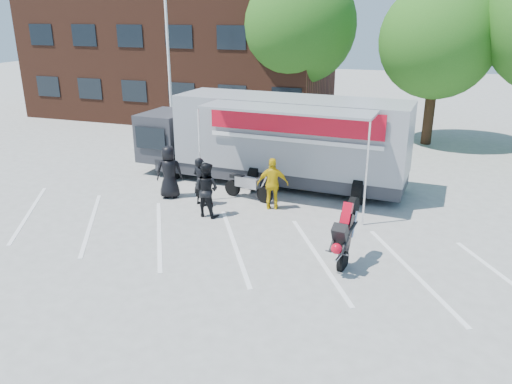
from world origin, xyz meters
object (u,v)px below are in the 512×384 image
Objects in this scene: transporter_truck at (277,183)px; tree_mid at (437,41)px; spectator_leather_c at (206,189)px; flagpole at (172,40)px; spectator_leather_a at (169,172)px; stunt_bike_rider at (349,259)px; tree_left at (298,25)px; parked_motorcycle at (248,199)px; spectator_leather_b at (200,182)px; spectator_hivis at (273,184)px.

tree_mid is at bearing 61.46° from transporter_truck.
tree_mid is at bearing -108.41° from spectator_leather_c.
spectator_leather_a is (2.89, -6.14, -4.12)m from flagpole.
stunt_bike_rider is 1.04× the size of spectator_leather_a.
spectator_leather_c is at bearing -87.50° from tree_left.
stunt_bike_rider is 5.14m from spectator_leather_c.
transporter_truck is (6.01, -3.44, -5.05)m from flagpole.
flagpole reaches higher than parked_motorcycle.
spectator_leather_b is (4.23, -6.47, -4.22)m from flagpole.
tree_mid is 0.74× the size of transporter_truck.
spectator_leather_c is at bearing 171.27° from parked_motorcycle.
tree_mid is at bearing 23.97° from flagpole.
parked_motorcycle is (5.56, -5.42, -5.05)m from flagpole.
spectator_leather_c is at bearing -56.47° from flagpole.
parked_motorcycle is 2.18m from spectator_leather_c.
transporter_truck is at bearing -29.80° from flagpole.
tree_left is 4.47× the size of stunt_bike_rider.
tree_left reaches higher than tree_mid.
flagpole is 4.60× the size of spectator_hivis.
tree_mid reaches higher than transporter_truck.
tree_left is at bearing -120.81° from spectator_leather_a.
tree_left is at bearing 118.24° from stunt_bike_rider.
tree_mid is 12.86m from parked_motorcycle.
spectator_leather_b is at bearing 141.94° from spectator_leather_a.
flagpole is 4.09× the size of parked_motorcycle.
parked_motorcycle is 1.18× the size of spectator_leather_b.
spectator_leather_a reaches higher than stunt_bike_rider.
spectator_leather_c is (4.82, -7.28, -4.17)m from flagpole.
spectator_leather_a is (-6.75, 2.71, 0.93)m from stunt_bike_rider.
flagpole is at bearing -35.27° from spectator_leather_b.
flagpole is at bearing -47.27° from spectator_leather_c.
spectator_leather_a reaches higher than spectator_leather_b.
transporter_truck is at bearing -163.69° from spectator_leather_a.
spectator_leather_a is (-3.13, -2.69, 0.93)m from transporter_truck.
parked_motorcycle is at bearing 148.25° from stunt_bike_rider.
spectator_hivis reaches higher than parked_motorcycle.
flagpole reaches higher than spectator_leather_c.
spectator_leather_b is (-5.40, 2.38, 0.83)m from stunt_bike_rider.
parked_motorcycle is 1.10× the size of spectator_leather_c.
tree_left is 4.42× the size of parked_motorcycle.
spectator_leather_a reaches higher than spectator_leather_c.
parked_motorcycle is 1.88m from spectator_leather_b.
flagpole reaches higher than spectator_leather_a.
spectator_hivis reaches higher than transporter_truck.
parked_motorcycle is at bearing -44.42° from spectator_hivis.
spectator_leather_a is at bearing 7.90° from spectator_leather_b.
spectator_leather_a is (-2.68, -0.72, 0.93)m from parked_motorcycle.
parked_motorcycle is (-5.68, -10.42, -4.94)m from tree_mid.
tree_mid is 14.44m from spectator_leather_c.
flagpole is 9.88m from spectator_hivis.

